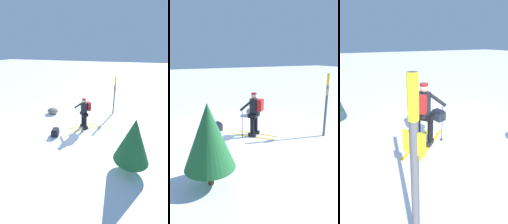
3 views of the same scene
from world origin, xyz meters
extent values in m
plane|color=white|center=(0.00, 0.00, 0.00)|extent=(80.00, 80.00, 0.00)
cube|color=gold|center=(0.88, -0.06, 0.01)|extent=(1.41, 1.23, 0.01)
cube|color=black|center=(0.88, -0.06, 0.07)|extent=(0.30, 0.28, 0.12)
cylinder|color=black|center=(0.88, -0.06, 0.47)|extent=(0.15, 0.15, 0.68)
cube|color=gold|center=(0.65, 0.21, 0.01)|extent=(1.41, 1.23, 0.01)
cube|color=black|center=(0.65, 0.21, 0.07)|extent=(0.30, 0.28, 0.12)
cylinder|color=black|center=(0.65, 0.21, 0.47)|extent=(0.15, 0.15, 0.68)
cube|color=black|center=(0.77, 0.07, 0.81)|extent=(0.55, 0.58, 0.14)
cylinder|color=black|center=(0.77, 0.07, 1.12)|extent=(0.34, 0.34, 0.62)
sphere|color=tan|center=(0.77, 0.07, 1.54)|extent=(0.21, 0.21, 0.21)
cylinder|color=maroon|center=(0.77, 0.07, 1.63)|extent=(0.20, 0.20, 0.06)
cube|color=maroon|center=(0.96, 0.24, 1.22)|extent=(0.32, 0.34, 0.43)
cylinder|color=black|center=(0.80, -0.43, 0.55)|extent=(0.02, 0.02, 1.10)
cylinder|color=black|center=(0.80, -0.43, 0.06)|extent=(0.07, 0.07, 0.01)
cylinder|color=black|center=(0.83, -0.27, 1.23)|extent=(0.19, 0.51, 0.42)
cylinder|color=black|center=(0.28, 0.18, 0.55)|extent=(0.02, 0.02, 1.10)
cylinder|color=black|center=(0.28, 0.18, 0.06)|extent=(0.07, 0.07, 0.01)
cylinder|color=black|center=(0.44, 0.19, 1.23)|extent=(0.51, 0.11, 0.42)
cube|color=black|center=(-0.35, -1.10, 0.15)|extent=(0.43, 0.51, 0.30)
cube|color=black|center=(-0.35, -1.10, 0.33)|extent=(0.35, 0.43, 0.06)
cylinder|color=#4C4C51|center=(2.01, 2.44, 1.19)|extent=(0.09, 0.09, 2.37)
cylinder|color=yellow|center=(2.01, 2.44, 2.16)|extent=(0.10, 0.10, 0.43)
cube|color=yellow|center=(2.01, 2.44, 1.71)|extent=(0.17, 0.20, 0.24)
ellipsoid|color=slate|center=(-1.76, 1.24, 0.20)|extent=(0.72, 0.61, 0.39)
cylinder|color=#4C331E|center=(3.25, -2.32, 0.22)|extent=(0.14, 0.14, 0.44)
cone|color=#1E5B2D|center=(3.25, -2.32, 1.22)|extent=(1.20, 1.20, 1.56)
camera|label=1|loc=(2.98, -6.74, 4.04)|focal=24.00mm
camera|label=2|loc=(7.87, -3.47, 3.03)|focal=35.00mm
camera|label=3|loc=(2.53, 3.75, 2.60)|focal=28.00mm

